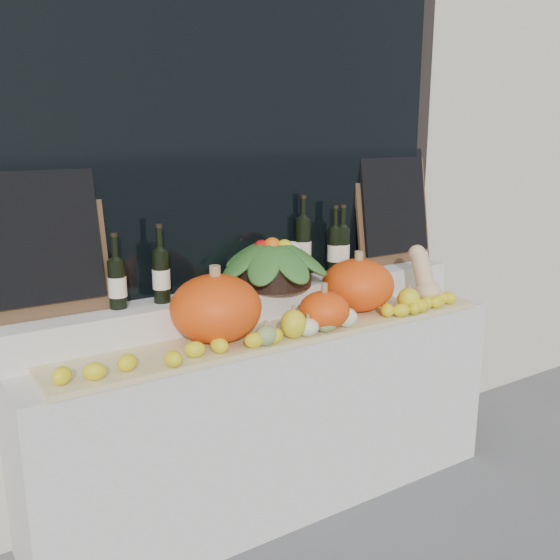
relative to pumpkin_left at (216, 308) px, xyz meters
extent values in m
cube|color=beige|center=(0.32, 0.81, 1.20)|extent=(7.00, 0.90, 4.50)
cube|color=black|center=(0.32, 0.36, 0.85)|extent=(2.40, 0.04, 2.10)
cube|color=black|center=(0.32, 0.33, 0.85)|extent=(2.20, 0.02, 2.00)
cube|color=silver|center=(0.32, 0.08, -0.61)|extent=(2.30, 0.55, 0.88)
cube|color=silver|center=(0.32, 0.23, -0.09)|extent=(2.30, 0.25, 0.16)
cube|color=tan|center=(0.32, -0.04, -0.15)|extent=(2.10, 0.32, 0.02)
ellipsoid|color=#F64C0C|center=(0.00, 0.00, 0.00)|extent=(0.40, 0.40, 0.28)
ellipsoid|color=#F64C0C|center=(0.78, 0.02, -0.01)|extent=(0.45, 0.45, 0.25)
ellipsoid|color=#F64C0C|center=(0.47, -0.12, -0.06)|extent=(0.28, 0.28, 0.17)
ellipsoid|color=#E8BA89|center=(1.15, -0.08, -0.08)|extent=(0.14, 0.14, 0.12)
cylinder|color=#E8BA89|center=(1.15, -0.03, 0.03)|extent=(0.09, 0.14, 0.18)
sphere|color=#E8BA89|center=(1.15, 0.01, 0.10)|extent=(0.09, 0.09, 0.09)
ellipsoid|color=#33651E|center=(0.45, -0.16, -0.10)|extent=(0.11, 0.11, 0.09)
cylinder|color=#917B4F|center=(0.45, -0.16, -0.04)|extent=(0.02, 0.02, 0.02)
ellipsoid|color=#33651E|center=(0.14, -0.16, -0.10)|extent=(0.09, 0.09, 0.08)
cylinder|color=#917B4F|center=(0.14, -0.16, -0.05)|extent=(0.02, 0.02, 0.02)
ellipsoid|color=#ECE9BD|center=(0.35, -0.16, -0.10)|extent=(0.10, 0.10, 0.08)
cylinder|color=#917B4F|center=(0.35, -0.16, -0.05)|extent=(0.02, 0.02, 0.02)
ellipsoid|color=yellow|center=(0.29, -0.15, -0.08)|extent=(0.11, 0.11, 0.12)
cylinder|color=#917B4F|center=(0.29, -0.15, -0.01)|extent=(0.02, 0.02, 0.02)
ellipsoid|color=#ECE9BD|center=(0.57, -0.15, -0.10)|extent=(0.10, 0.10, 0.09)
cylinder|color=#917B4F|center=(0.57, -0.15, -0.04)|extent=(0.02, 0.02, 0.02)
ellipsoid|color=yellow|center=(0.97, -0.13, -0.08)|extent=(0.11, 0.11, 0.12)
cylinder|color=#917B4F|center=(0.97, -0.13, -0.01)|extent=(0.02, 0.02, 0.02)
cylinder|color=black|center=(0.41, 0.22, 0.05)|extent=(0.37, 0.37, 0.11)
cylinder|color=black|center=(-0.33, 0.24, 0.10)|extent=(0.07, 0.07, 0.20)
cylinder|color=black|center=(-0.33, 0.24, 0.25)|extent=(0.03, 0.03, 0.10)
cylinder|color=beige|center=(-0.33, 0.24, 0.09)|extent=(0.08, 0.08, 0.08)
cylinder|color=black|center=(-0.33, 0.24, 0.30)|extent=(0.03, 0.03, 0.02)
cylinder|color=black|center=(-0.14, 0.22, 0.11)|extent=(0.07, 0.07, 0.23)
cylinder|color=black|center=(-0.14, 0.22, 0.27)|extent=(0.03, 0.03, 0.10)
cylinder|color=beige|center=(-0.14, 0.22, 0.10)|extent=(0.08, 0.08, 0.08)
cylinder|color=black|center=(-0.14, 0.22, 0.33)|extent=(0.03, 0.03, 0.02)
cylinder|color=black|center=(0.64, 0.29, 0.14)|extent=(0.08, 0.08, 0.29)
cylinder|color=black|center=(0.64, 0.29, 0.34)|extent=(0.03, 0.03, 0.10)
cylinder|color=beige|center=(0.64, 0.29, 0.13)|extent=(0.08, 0.08, 0.08)
cylinder|color=black|center=(0.64, 0.29, 0.40)|extent=(0.03, 0.03, 0.02)
cylinder|color=black|center=(0.80, 0.24, 0.11)|extent=(0.07, 0.07, 0.24)
cylinder|color=black|center=(0.80, 0.24, 0.28)|extent=(0.03, 0.03, 0.10)
cylinder|color=beige|center=(0.80, 0.24, 0.10)|extent=(0.08, 0.08, 0.08)
cylinder|color=black|center=(0.80, 0.24, 0.34)|extent=(0.03, 0.03, 0.02)
cylinder|color=black|center=(0.84, 0.22, 0.12)|extent=(0.07, 0.07, 0.24)
cylinder|color=black|center=(0.84, 0.22, 0.29)|extent=(0.03, 0.03, 0.10)
cylinder|color=beige|center=(0.84, 0.22, 0.11)|extent=(0.08, 0.08, 0.08)
cylinder|color=black|center=(0.84, 0.22, 0.34)|extent=(0.03, 0.03, 0.02)
cube|color=#4C331E|center=(-0.60, 0.30, 0.30)|extent=(0.50, 0.12, 0.61)
cube|color=black|center=(-0.60, 0.29, 0.33)|extent=(0.44, 0.11, 0.56)
cube|color=#4C331E|center=(1.24, 0.30, 0.30)|extent=(0.50, 0.12, 0.61)
cube|color=black|center=(1.24, 0.29, 0.33)|extent=(0.44, 0.11, 0.56)
camera|label=1|loc=(-1.12, -2.22, 0.73)|focal=40.00mm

